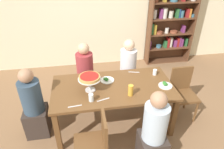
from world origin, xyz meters
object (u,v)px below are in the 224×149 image
at_px(diner_head_west, 34,108).
at_px(chair_near_left, 96,141).
at_px(water_glass_clear_near, 91,98).
at_px(diner_far_left, 86,76).
at_px(water_glass_clear_far, 155,72).
at_px(beer_glass_amber_tall, 131,90).
at_px(cutlery_fork_far, 103,100).
at_px(chair_head_east, 182,90).
at_px(cutlery_fork_near, 159,97).
at_px(diner_near_right, 154,135).
at_px(deep_dish_pizza_stand, 90,78).
at_px(bookshelf, 171,17).
at_px(salad_plate_near_diner, 107,80).
at_px(dining_table, 113,91).
at_px(cutlery_knife_far, 134,72).
at_px(salad_plate_far_diner, 165,85).
at_px(cutlery_knife_near, 75,106).
at_px(diner_far_right, 128,72).

height_order(diner_head_west, chair_near_left, diner_head_west).
bearing_deg(diner_head_west, water_glass_clear_near, -18.83).
distance_m(diner_far_left, water_glass_clear_far, 1.26).
distance_m(beer_glass_amber_tall, cutlery_fork_far, 0.40).
distance_m(chair_head_east, water_glass_clear_far, 0.57).
xyz_separation_m(diner_far_left, water_glass_clear_far, (1.11, -0.53, 0.30)).
relative_size(water_glass_clear_near, cutlery_fork_near, 0.60).
xyz_separation_m(diner_near_right, deep_dish_pizza_stand, (-0.73, 0.74, 0.45)).
distance_m(bookshelf, salad_plate_near_diner, 2.60).
relative_size(dining_table, chair_near_left, 2.07).
relative_size(cutlery_fork_near, cutlery_fork_far, 1.00).
bearing_deg(cutlery_knife_far, diner_far_left, -12.28).
height_order(bookshelf, water_glass_clear_near, bookshelf).
bearing_deg(deep_dish_pizza_stand, cutlery_fork_far, -58.08).
bearing_deg(deep_dish_pizza_stand, cutlery_knife_far, 27.11).
bearing_deg(salad_plate_far_diner, cutlery_knife_far, 127.71).
xyz_separation_m(diner_far_left, diner_head_west, (-0.80, -0.74, 0.00)).
xyz_separation_m(chair_near_left, cutlery_knife_near, (-0.22, 0.39, 0.26)).
xyz_separation_m(diner_far_left, deep_dish_pizza_stand, (0.04, -0.78, 0.45)).
bearing_deg(cutlery_knife_far, salad_plate_near_diner, 34.95).
height_order(diner_head_west, chair_head_east, diner_head_west).
xyz_separation_m(diner_near_right, beer_glass_amber_tall, (-0.18, 0.53, 0.33)).
xyz_separation_m(deep_dish_pizza_stand, cutlery_knife_near, (-0.22, -0.32, -0.20)).
relative_size(deep_dish_pizza_stand, water_glass_clear_far, 3.47).
height_order(dining_table, bookshelf, bookshelf).
distance_m(chair_near_left, water_glass_clear_far, 1.47).
bearing_deg(beer_glass_amber_tall, diner_far_left, 120.72).
distance_m(beer_glass_amber_tall, cutlery_knife_far, 0.63).
relative_size(water_glass_clear_near, cutlery_knife_far, 0.60).
height_order(cutlery_fork_near, cutlery_fork_far, same).
distance_m(bookshelf, diner_near_right, 3.15).
bearing_deg(bookshelf, deep_dish_pizza_stand, -135.26).
relative_size(diner_head_west, chair_head_east, 1.32).
relative_size(diner_far_right, salad_plate_near_diner, 5.37).
height_order(diner_far_right, chair_near_left, diner_far_right).
bearing_deg(salad_plate_near_diner, cutlery_fork_near, -38.43).
relative_size(cutlery_knife_near, cutlery_knife_far, 1.00).
relative_size(water_glass_clear_near, cutlery_fork_far, 0.60).
xyz_separation_m(dining_table, bookshelf, (1.72, 2.01, 0.48)).
distance_m(bookshelf, water_glass_clear_far, 2.08).
xyz_separation_m(chair_head_east, cutlery_fork_near, (-0.59, -0.41, 0.26)).
height_order(dining_table, cutlery_fork_near, cutlery_fork_near).
height_order(diner_head_west, water_glass_clear_far, diner_head_west).
height_order(dining_table, salad_plate_far_diner, salad_plate_far_diner).
bearing_deg(dining_table, deep_dish_pizza_stand, -174.07).
bearing_deg(cutlery_knife_far, water_glass_clear_near, 54.04).
height_order(chair_head_east, cutlery_fork_far, chair_head_east).
bearing_deg(diner_far_left, cutlery_knife_near, -9.31).
relative_size(salad_plate_near_diner, cutlery_fork_near, 1.19).
relative_size(diner_near_right, salad_plate_near_diner, 5.37).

